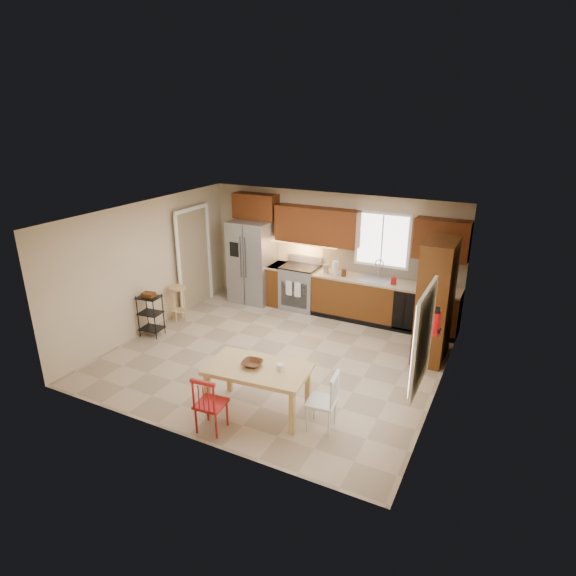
% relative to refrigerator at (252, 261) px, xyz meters
% --- Properties ---
extents(floor, '(5.50, 5.50, 0.00)m').
position_rel_refrigerator_xyz_m(floor, '(1.70, -2.12, -0.91)').
color(floor, tan).
rests_on(floor, ground).
extents(ceiling, '(5.50, 5.00, 0.02)m').
position_rel_refrigerator_xyz_m(ceiling, '(1.70, -2.12, 1.59)').
color(ceiling, silver).
rests_on(ceiling, ground).
extents(wall_back, '(5.50, 0.02, 2.50)m').
position_rel_refrigerator_xyz_m(wall_back, '(1.70, 0.38, 0.34)').
color(wall_back, '#CCB793').
rests_on(wall_back, ground).
extents(wall_front, '(5.50, 0.02, 2.50)m').
position_rel_refrigerator_xyz_m(wall_front, '(1.70, -4.62, 0.34)').
color(wall_front, '#CCB793').
rests_on(wall_front, ground).
extents(wall_left, '(0.02, 5.00, 2.50)m').
position_rel_refrigerator_xyz_m(wall_left, '(-1.05, -2.12, 0.34)').
color(wall_left, '#CCB793').
rests_on(wall_left, ground).
extents(wall_right, '(0.02, 5.00, 2.50)m').
position_rel_refrigerator_xyz_m(wall_right, '(4.45, -2.12, 0.34)').
color(wall_right, '#CCB793').
rests_on(wall_right, ground).
extents(refrigerator, '(0.92, 0.75, 1.82)m').
position_rel_refrigerator_xyz_m(refrigerator, '(0.00, 0.00, 0.00)').
color(refrigerator, gray).
rests_on(refrigerator, floor).
extents(range_stove, '(0.76, 0.63, 0.92)m').
position_rel_refrigerator_xyz_m(range_stove, '(1.15, 0.06, -0.45)').
color(range_stove, gray).
rests_on(range_stove, floor).
extents(base_cabinet_narrow, '(0.30, 0.60, 0.90)m').
position_rel_refrigerator_xyz_m(base_cabinet_narrow, '(0.60, 0.08, -0.46)').
color(base_cabinet_narrow, '#572B10').
rests_on(base_cabinet_narrow, floor).
extents(base_cabinet_run, '(2.92, 0.60, 0.90)m').
position_rel_refrigerator_xyz_m(base_cabinet_run, '(2.99, 0.08, -0.46)').
color(base_cabinet_run, '#572B10').
rests_on(base_cabinet_run, floor).
extents(dishwasher, '(0.60, 0.02, 0.78)m').
position_rel_refrigerator_xyz_m(dishwasher, '(3.55, -0.22, -0.46)').
color(dishwasher, black).
rests_on(dishwasher, floor).
extents(backsplash, '(2.92, 0.03, 0.55)m').
position_rel_refrigerator_xyz_m(backsplash, '(2.99, 0.36, 0.27)').
color(backsplash, beige).
rests_on(backsplash, wall_back).
extents(upper_over_fridge, '(1.00, 0.35, 0.55)m').
position_rel_refrigerator_xyz_m(upper_over_fridge, '(0.00, 0.20, 1.19)').
color(upper_over_fridge, '#612B10').
rests_on(upper_over_fridge, wall_back).
extents(upper_left_block, '(1.80, 0.35, 0.75)m').
position_rel_refrigerator_xyz_m(upper_left_block, '(1.45, 0.20, 0.92)').
color(upper_left_block, '#612B10').
rests_on(upper_left_block, wall_back).
extents(upper_right_block, '(1.00, 0.35, 0.75)m').
position_rel_refrigerator_xyz_m(upper_right_block, '(3.95, 0.20, 0.92)').
color(upper_right_block, '#612B10').
rests_on(upper_right_block, wall_back).
extents(window_back, '(1.12, 0.04, 1.12)m').
position_rel_refrigerator_xyz_m(window_back, '(2.80, 0.35, 0.74)').
color(window_back, white).
rests_on(window_back, wall_back).
extents(sink, '(0.62, 0.46, 0.16)m').
position_rel_refrigerator_xyz_m(sink, '(2.80, 0.08, -0.05)').
color(sink, gray).
rests_on(sink, base_cabinet_run).
extents(undercab_glow, '(1.60, 0.30, 0.01)m').
position_rel_refrigerator_xyz_m(undercab_glow, '(1.15, 0.17, 0.52)').
color(undercab_glow, '#FFBF66').
rests_on(undercab_glow, wall_back).
extents(soap_bottle, '(0.09, 0.09, 0.19)m').
position_rel_refrigerator_xyz_m(soap_bottle, '(3.18, -0.02, 0.09)').
color(soap_bottle, '#AC0C0E').
rests_on(soap_bottle, base_cabinet_run).
extents(paper_towel, '(0.12, 0.12, 0.28)m').
position_rel_refrigerator_xyz_m(paper_towel, '(1.95, 0.03, 0.13)').
color(paper_towel, silver).
rests_on(paper_towel, base_cabinet_run).
extents(canister_steel, '(0.11, 0.11, 0.18)m').
position_rel_refrigerator_xyz_m(canister_steel, '(1.75, 0.03, 0.08)').
color(canister_steel, gray).
rests_on(canister_steel, base_cabinet_run).
extents(canister_wood, '(0.10, 0.10, 0.14)m').
position_rel_refrigerator_xyz_m(canister_wood, '(2.15, -0.00, 0.06)').
color(canister_wood, '#4F2B15').
rests_on(canister_wood, base_cabinet_run).
extents(pantry, '(0.50, 0.95, 2.10)m').
position_rel_refrigerator_xyz_m(pantry, '(4.13, -0.93, 0.14)').
color(pantry, '#572B10').
rests_on(pantry, floor).
extents(fire_extinguisher, '(0.12, 0.12, 0.36)m').
position_rel_refrigerator_xyz_m(fire_extinguisher, '(4.33, -1.98, 0.19)').
color(fire_extinguisher, '#AC0C0E').
rests_on(fire_extinguisher, wall_right).
extents(window_right, '(0.04, 1.02, 1.32)m').
position_rel_refrigerator_xyz_m(window_right, '(4.38, -3.27, 0.54)').
color(window_right, white).
rests_on(window_right, wall_right).
extents(doorway, '(0.04, 0.95, 2.10)m').
position_rel_refrigerator_xyz_m(doorway, '(-0.97, -0.82, 0.14)').
color(doorway, '#8C7A59').
rests_on(doorway, wall_left).
extents(dining_table, '(1.50, 0.93, 0.70)m').
position_rel_refrigerator_xyz_m(dining_table, '(2.26, -3.68, -0.56)').
color(dining_table, tan).
rests_on(dining_table, floor).
extents(chair_red, '(0.43, 0.43, 0.84)m').
position_rel_refrigerator_xyz_m(chair_red, '(1.91, -4.33, -0.49)').
color(chair_red, '#A61919').
rests_on(chair_red, floor).
extents(chair_white, '(0.43, 0.43, 0.84)m').
position_rel_refrigerator_xyz_m(chair_white, '(3.21, -3.63, -0.49)').
color(chair_white, silver).
rests_on(chair_white, floor).
extents(table_bowl, '(0.31, 0.31, 0.07)m').
position_rel_refrigerator_xyz_m(table_bowl, '(2.17, -3.68, -0.21)').
color(table_bowl, '#4F2B15').
rests_on(table_bowl, dining_table).
extents(table_jar, '(0.10, 0.10, 0.11)m').
position_rel_refrigerator_xyz_m(table_jar, '(2.57, -3.59, -0.18)').
color(table_jar, silver).
rests_on(table_jar, dining_table).
extents(bar_stool, '(0.40, 0.40, 0.71)m').
position_rel_refrigerator_xyz_m(bar_stool, '(-0.80, -1.64, -0.55)').
color(bar_stool, tan).
rests_on(bar_stool, floor).
extents(utility_cart, '(0.44, 0.36, 0.82)m').
position_rel_refrigerator_xyz_m(utility_cart, '(-0.80, -2.45, -0.50)').
color(utility_cart, black).
rests_on(utility_cart, floor).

